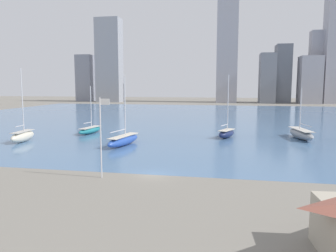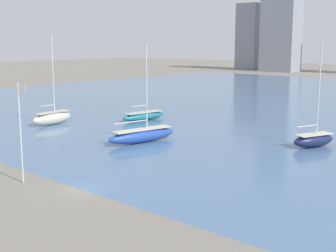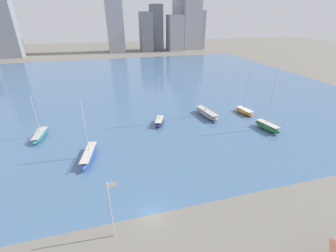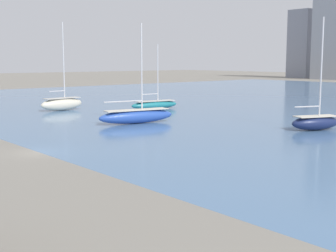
% 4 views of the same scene
% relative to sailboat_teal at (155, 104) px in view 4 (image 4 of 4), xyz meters
% --- Properties ---
extents(ground_plane, '(500.00, 500.00, 0.00)m').
position_rel_sailboat_teal_xyz_m(ground_plane, '(21.81, -30.61, -0.80)').
color(ground_plane, gray).
extents(sailboat_teal, '(3.17, 8.80, 10.62)m').
position_rel_sailboat_teal_xyz_m(sailboat_teal, '(0.00, 0.00, 0.00)').
color(sailboat_teal, '#1E757F').
rests_on(sailboat_teal, harbor_water).
extents(sailboat_cream, '(2.63, 7.60, 14.01)m').
position_rel_sailboat_teal_xyz_m(sailboat_cream, '(-8.17, -12.54, 0.34)').
color(sailboat_cream, beige).
rests_on(sailboat_cream, harbor_water).
extents(sailboat_blue, '(4.03, 10.54, 12.63)m').
position_rel_sailboat_teal_xyz_m(sailboat_blue, '(12.04, -12.65, 0.18)').
color(sailboat_blue, '#284CA8').
rests_on(sailboat_blue, harbor_water).
extents(sailboat_navy, '(4.29, 6.58, 12.87)m').
position_rel_sailboat_teal_xyz_m(sailboat_navy, '(30.17, -0.39, 0.16)').
color(sailboat_navy, '#19234C').
rests_on(sailboat_navy, harbor_water).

